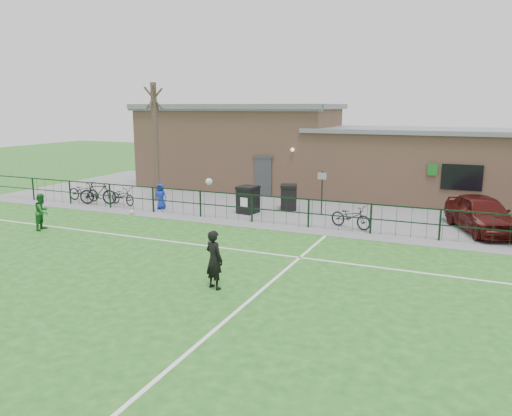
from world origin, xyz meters
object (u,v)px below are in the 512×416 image
at_px(bicycle_b, 98,193).
at_px(ball_ground, 132,212).
at_px(spectator_child, 161,196).
at_px(outfield_player, 42,212).
at_px(sign_post, 322,193).
at_px(bare_tree, 155,143).
at_px(wheelie_bin_left, 248,201).
at_px(bicycle_e, 351,217).
at_px(wheelie_bin_right, 289,198).
at_px(bicycle_a, 84,191).
at_px(car_maroon, 482,213).
at_px(bicycle_c, 123,196).

relative_size(bicycle_b, ball_ground, 8.77).
xyz_separation_m(spectator_child, outfield_player, (-2.06, -5.22, 0.09)).
bearing_deg(sign_post, bare_tree, -179.54).
height_order(spectator_child, outfield_player, outfield_player).
bearing_deg(bicycle_b, wheelie_bin_left, -102.43).
bearing_deg(wheelie_bin_left, bicycle_e, -1.70).
bearing_deg(ball_ground, bicycle_e, 8.14).
bearing_deg(spectator_child, wheelie_bin_right, 15.60).
distance_m(bare_tree, outfield_player, 7.39).
bearing_deg(bicycle_a, sign_post, -83.74).
relative_size(wheelie_bin_right, sign_post, 0.55).
bearing_deg(car_maroon, outfield_player, 179.15).
distance_m(outfield_player, ball_ground, 4.03).
xyz_separation_m(sign_post, bicycle_c, (-9.71, -1.73, -0.55)).
bearing_deg(sign_post, bicycle_e, -47.95).
xyz_separation_m(car_maroon, bicycle_b, (-17.51, -1.62, -0.15)).
distance_m(bicycle_a, bicycle_b, 1.41).
relative_size(wheelie_bin_right, ball_ground, 5.14).
xyz_separation_m(bare_tree, sign_post, (8.80, 0.07, -1.98)).
xyz_separation_m(wheelie_bin_left, ball_ground, (-4.73, -2.36, -0.49)).
height_order(bicycle_a, bicycle_e, bicycle_a).
bearing_deg(sign_post, bicycle_b, -169.00).
height_order(wheelie_bin_left, bicycle_c, wheelie_bin_left).
bearing_deg(spectator_child, ball_ground, -117.04).
bearing_deg(bare_tree, ball_ground, -75.11).
bearing_deg(spectator_child, bare_tree, 121.66).
bearing_deg(car_maroon, bicycle_b, 162.14).
distance_m(bicycle_c, ball_ground, 2.46).
bearing_deg(wheelie_bin_right, outfield_player, -153.35).
relative_size(car_maroon, bicycle_a, 2.24).
height_order(bare_tree, ball_ground, bare_tree).
xyz_separation_m(car_maroon, outfield_player, (-16.01, -6.57, -0.01)).
distance_m(bare_tree, bicycle_a, 4.55).
height_order(bicycle_a, bicycle_b, bicycle_b).
xyz_separation_m(bicycle_b, bicycle_c, (1.21, 0.39, -0.11)).
relative_size(bicycle_c, outfield_player, 1.18).
height_order(bicycle_e, spectator_child, spectator_child).
relative_size(wheelie_bin_left, bicycle_b, 0.62).
xyz_separation_m(bicycle_e, outfield_player, (-11.22, -5.08, 0.24)).
height_order(bicycle_e, ball_ground, bicycle_e).
height_order(sign_post, outfield_player, sign_post).
bearing_deg(bicycle_b, bicycle_e, -109.98).
bearing_deg(car_maroon, wheelie_bin_left, 159.86).
distance_m(bicycle_b, bicycle_c, 1.27).
bearing_deg(spectator_child, car_maroon, -1.53).
bearing_deg(bicycle_e, sign_post, 59.47).
distance_m(bicycle_c, spectator_child, 2.35).
relative_size(outfield_player, ball_ground, 6.78).
bearing_deg(sign_post, outfield_player, -143.11).
bearing_deg(bicycle_c, outfield_player, -161.84).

